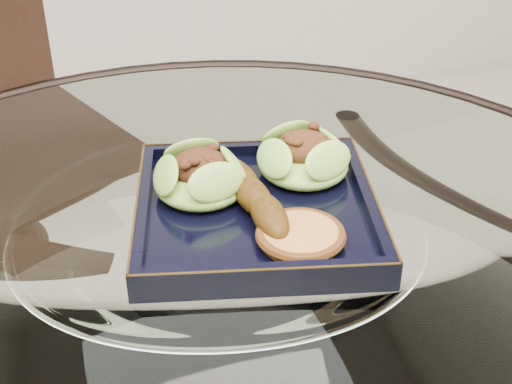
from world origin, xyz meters
name	(u,v)px	position (x,y,z in m)	size (l,w,h in m)	color
dining_table	(223,366)	(0.00, 0.00, 0.60)	(1.13, 1.13, 0.77)	white
dining_chair	(0,210)	(-0.25, 0.56, 0.53)	(0.54, 0.54, 0.94)	black
navy_plate	(256,214)	(0.06, 0.05, 0.77)	(0.27, 0.27, 0.02)	black
lettuce_wrap_left	(201,179)	(0.01, 0.10, 0.80)	(0.11, 0.11, 0.04)	#5D8F29
lettuce_wrap_right	(304,160)	(0.14, 0.10, 0.80)	(0.11, 0.11, 0.04)	#75A830
roasted_plantain	(252,195)	(0.05, 0.05, 0.80)	(0.17, 0.04, 0.03)	#5E3909
crumb_patty	(301,237)	(0.08, -0.03, 0.79)	(0.08, 0.08, 0.02)	#C07E40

